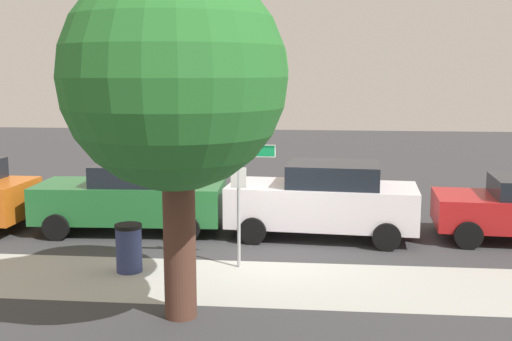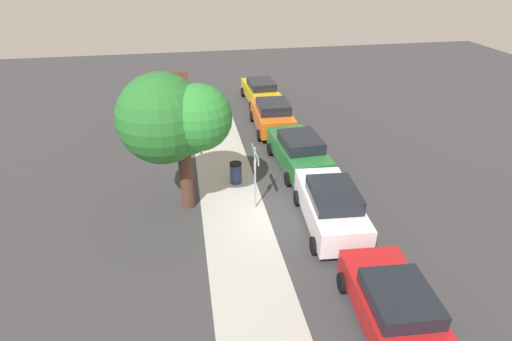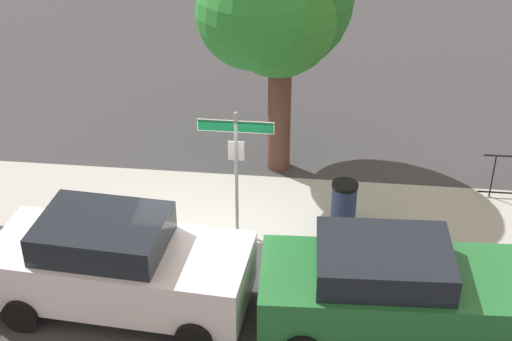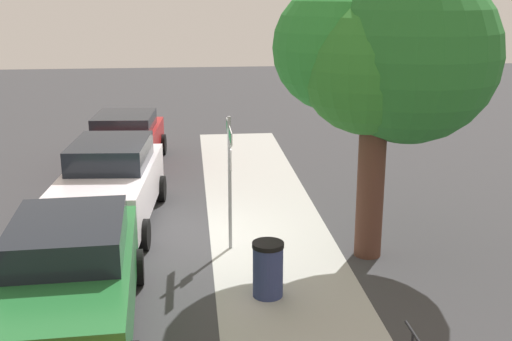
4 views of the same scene
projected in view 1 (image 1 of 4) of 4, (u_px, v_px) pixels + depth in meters
The scene contains 7 objects.
ground_plane at pixel (265, 262), 13.16m from camera, with size 60.00×60.00×0.00m, color #38383A.
sidewalk_strip at pixel (158, 279), 12.08m from camera, with size 24.00×2.60×0.00m, color #ABABA5.
street_sign at pixel (239, 175), 12.51m from camera, with size 1.50×0.07×2.73m.
shade_tree at pixel (185, 80), 9.43m from camera, with size 3.33×4.19×5.60m.
car_white at pixel (324, 200), 15.00m from camera, with size 4.65×2.34×1.83m.
car_green at pixel (133, 197), 15.57m from camera, with size 4.71×2.30×1.75m.
trash_bin at pixel (129, 248), 12.46m from camera, with size 0.55×0.55×0.98m.
Camera 1 is at (-1.06, 12.64, 4.01)m, focal length 43.39 mm.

